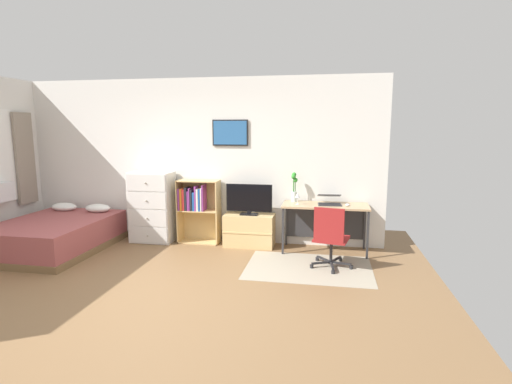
% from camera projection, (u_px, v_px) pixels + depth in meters
% --- Properties ---
extents(ground_plane, '(7.20, 7.20, 0.00)m').
position_uv_depth(ground_plane, '(132.00, 297.00, 4.45)').
color(ground_plane, brown).
extents(wall_back_with_posters, '(6.12, 0.09, 2.70)m').
position_uv_depth(wall_back_with_posters, '(198.00, 160.00, 6.60)').
color(wall_back_with_posters, silver).
rests_on(wall_back_with_posters, ground_plane).
extents(area_rug, '(1.70, 1.20, 0.01)m').
position_uv_depth(area_rug, '(309.00, 267.00, 5.38)').
color(area_rug, '#9E937F').
rests_on(area_rug, ground_plane).
extents(bed, '(1.47, 1.91, 0.61)m').
position_uv_depth(bed, '(55.00, 234.00, 6.14)').
color(bed, brown).
rests_on(bed, ground_plane).
extents(dresser, '(0.70, 0.46, 1.17)m').
position_uv_depth(dresser, '(152.00, 207.00, 6.58)').
color(dresser, silver).
rests_on(dresser, ground_plane).
extents(bookshelf, '(0.69, 0.30, 1.05)m').
position_uv_depth(bookshelf, '(196.00, 205.00, 6.51)').
color(bookshelf, tan).
rests_on(bookshelf, ground_plane).
extents(tv_stand, '(0.80, 0.41, 0.52)m').
position_uv_depth(tv_stand, '(249.00, 230.00, 6.35)').
color(tv_stand, tan).
rests_on(tv_stand, ground_plane).
extents(television, '(0.74, 0.16, 0.49)m').
position_uv_depth(television, '(249.00, 200.00, 6.25)').
color(television, black).
rests_on(television, tv_stand).
extents(desk, '(1.30, 0.56, 0.74)m').
position_uv_depth(desk, '(325.00, 212.00, 6.08)').
color(desk, tan).
rests_on(desk, ground_plane).
extents(office_chair, '(0.58, 0.57, 0.86)m').
position_uv_depth(office_chair, '(330.00, 236.00, 5.27)').
color(office_chair, '#232326').
rests_on(office_chair, ground_plane).
extents(laptop, '(0.38, 0.40, 0.15)m').
position_uv_depth(laptop, '(329.00, 200.00, 6.01)').
color(laptop, '#333338').
rests_on(laptop, desk).
extents(computer_mouse, '(0.06, 0.10, 0.03)m').
position_uv_depth(computer_mouse, '(348.00, 205.00, 5.88)').
color(computer_mouse, silver).
rests_on(computer_mouse, desk).
extents(bamboo_vase, '(0.10, 0.10, 0.46)m').
position_uv_depth(bamboo_vase, '(294.00, 188.00, 6.20)').
color(bamboo_vase, silver).
rests_on(bamboo_vase, desk).
extents(wine_glass, '(0.07, 0.07, 0.18)m').
position_uv_depth(wine_glass, '(298.00, 196.00, 5.97)').
color(wine_glass, silver).
rests_on(wine_glass, desk).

